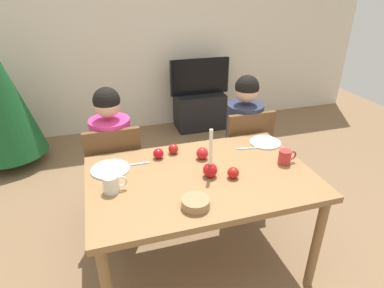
% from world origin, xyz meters
% --- Properties ---
extents(ground_plane, '(7.68, 7.68, 0.00)m').
position_xyz_m(ground_plane, '(0.00, 0.00, 0.00)').
color(ground_plane, brown).
extents(back_wall, '(6.40, 0.10, 2.60)m').
position_xyz_m(back_wall, '(0.00, 2.60, 1.30)').
color(back_wall, beige).
rests_on(back_wall, ground).
extents(dining_table, '(1.40, 0.90, 0.75)m').
position_xyz_m(dining_table, '(0.00, 0.00, 0.67)').
color(dining_table, olive).
rests_on(dining_table, ground).
extents(chair_left, '(0.40, 0.40, 0.90)m').
position_xyz_m(chair_left, '(-0.50, 0.61, 0.51)').
color(chair_left, brown).
rests_on(chair_left, ground).
extents(chair_right, '(0.40, 0.40, 0.90)m').
position_xyz_m(chair_right, '(0.59, 0.61, 0.51)').
color(chair_right, brown).
rests_on(chair_right, ground).
extents(person_left_child, '(0.30, 0.30, 1.17)m').
position_xyz_m(person_left_child, '(-0.50, 0.64, 0.57)').
color(person_left_child, '#33384C').
rests_on(person_left_child, ground).
extents(person_right_child, '(0.30, 0.30, 1.17)m').
position_xyz_m(person_right_child, '(0.59, 0.64, 0.57)').
color(person_right_child, '#33384C').
rests_on(person_right_child, ground).
extents(tv_stand, '(0.64, 0.40, 0.48)m').
position_xyz_m(tv_stand, '(0.74, 2.30, 0.24)').
color(tv_stand, black).
rests_on(tv_stand, ground).
extents(tv, '(0.79, 0.05, 0.46)m').
position_xyz_m(tv, '(0.74, 2.30, 0.71)').
color(tv, black).
rests_on(tv, tv_stand).
extents(candle_centerpiece, '(0.09, 0.09, 0.32)m').
position_xyz_m(candle_centerpiece, '(0.05, -0.03, 0.82)').
color(candle_centerpiece, red).
rests_on(candle_centerpiece, dining_table).
extents(plate_left, '(0.25, 0.25, 0.01)m').
position_xyz_m(plate_left, '(-0.54, 0.23, 0.76)').
color(plate_left, white).
rests_on(plate_left, dining_table).
extents(plate_right, '(0.23, 0.23, 0.01)m').
position_xyz_m(plate_right, '(0.59, 0.28, 0.76)').
color(plate_right, silver).
rests_on(plate_right, dining_table).
extents(mug_left, '(0.14, 0.09, 0.10)m').
position_xyz_m(mug_left, '(-0.54, -0.02, 0.80)').
color(mug_left, silver).
rests_on(mug_left, dining_table).
extents(mug_right, '(0.13, 0.08, 0.10)m').
position_xyz_m(mug_right, '(0.57, -0.02, 0.80)').
color(mug_right, '#B72D2D').
rests_on(mug_right, dining_table).
extents(fork_left, '(0.18, 0.02, 0.01)m').
position_xyz_m(fork_left, '(-0.37, 0.24, 0.75)').
color(fork_left, silver).
rests_on(fork_left, dining_table).
extents(fork_right, '(0.18, 0.04, 0.01)m').
position_xyz_m(fork_right, '(0.44, 0.23, 0.75)').
color(fork_right, silver).
rests_on(fork_right, dining_table).
extents(bowl_walnuts, '(0.15, 0.15, 0.05)m').
position_xyz_m(bowl_walnuts, '(-0.13, -0.29, 0.78)').
color(bowl_walnuts, '#99754C').
rests_on(bowl_walnuts, dining_table).
extents(apple_near_candle, '(0.08, 0.08, 0.08)m').
position_xyz_m(apple_near_candle, '(0.07, 0.19, 0.79)').
color(apple_near_candle, red).
rests_on(apple_near_candle, dining_table).
extents(apple_by_left_plate, '(0.07, 0.07, 0.07)m').
position_xyz_m(apple_by_left_plate, '(-0.21, 0.29, 0.79)').
color(apple_by_left_plate, '#B71019').
rests_on(apple_by_left_plate, dining_table).
extents(apple_by_right_mug, '(0.07, 0.07, 0.07)m').
position_xyz_m(apple_by_right_mug, '(0.18, -0.09, 0.79)').
color(apple_by_right_mug, '#AE1C14').
rests_on(apple_by_right_mug, dining_table).
extents(apple_far_edge, '(0.07, 0.07, 0.07)m').
position_xyz_m(apple_far_edge, '(-0.10, 0.33, 0.79)').
color(apple_far_edge, '#AF1D19').
rests_on(apple_far_edge, dining_table).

